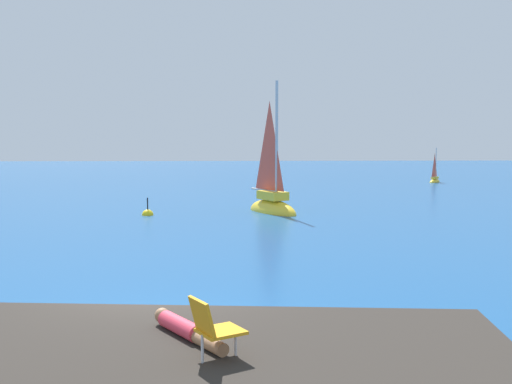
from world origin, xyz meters
name	(u,v)px	position (x,y,z in m)	size (l,w,h in m)	color
ground_plane	(162,342)	(0.00, 0.00, 0.00)	(160.00, 160.00, 0.00)	navy
boulder_seaward	(142,367)	(-0.20, -1.26, 0.00)	(1.16, 0.93, 0.64)	#2D2C25
sailboat_near	(272,205)	(3.33, 19.19, 0.39)	(2.93, 3.89, 7.12)	yellow
sailboat_far	(435,180)	(17.84, 38.15, 0.17)	(1.47, 1.60, 3.08)	yellow
person_sunbather	(185,329)	(0.67, -2.98, 1.20)	(1.10, 1.53, 0.25)	#DB384C
beach_chair	(213,326)	(1.08, -3.89, 1.52)	(0.75, 0.71, 0.80)	orange
marker_buoy	(148,215)	(-2.74, 18.31, 0.01)	(0.56, 0.56, 1.13)	yellow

